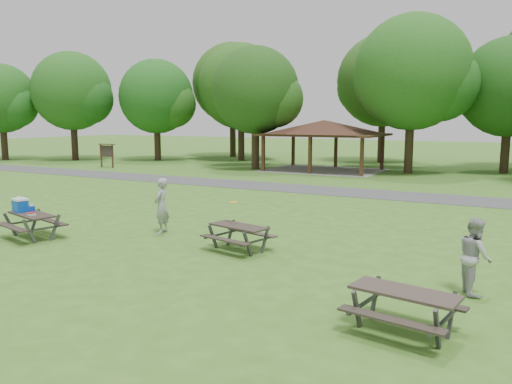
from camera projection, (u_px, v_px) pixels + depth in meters
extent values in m
plane|color=#38691E|center=(162.00, 251.00, 14.66)|extent=(160.00, 160.00, 0.00)
cube|color=#414143|center=(327.00, 191.00, 26.86)|extent=(120.00, 3.20, 0.02)
cube|color=#3D2216|center=(263.00, 154.00, 36.64)|extent=(0.22, 0.22, 2.60)
cube|color=#342213|center=(293.00, 150.00, 41.34)|extent=(0.22, 0.22, 2.60)
cube|color=#392315|center=(310.00, 155.00, 34.90)|extent=(0.22, 0.22, 2.60)
cube|color=#3B2715|center=(336.00, 151.00, 39.61)|extent=(0.22, 0.22, 2.60)
cube|color=#382214|center=(362.00, 157.00, 33.17)|extent=(0.22, 0.22, 2.60)
cube|color=#321B12|center=(382.00, 153.00, 37.88)|extent=(0.22, 0.22, 2.60)
cube|color=#362415|center=(324.00, 135.00, 37.06)|extent=(8.60, 6.60, 0.16)
pyramid|color=#341D14|center=(324.00, 127.00, 36.97)|extent=(7.01, 7.01, 1.00)
cube|color=gray|center=(323.00, 170.00, 37.44)|extent=(8.40, 6.40, 0.03)
cube|color=#3D2516|center=(101.00, 156.00, 39.86)|extent=(0.10, 0.10, 1.80)
cube|color=#341F13|center=(112.00, 156.00, 39.30)|extent=(0.10, 0.10, 1.80)
cube|color=black|center=(107.00, 151.00, 39.53)|extent=(1.40, 0.06, 0.90)
cube|color=#311F13|center=(106.00, 144.00, 39.45)|extent=(1.60, 0.30, 0.06)
cylinder|color=black|center=(75.00, 140.00, 46.68)|extent=(0.60, 0.60, 3.67)
sphere|color=#194D16|center=(72.00, 91.00, 46.02)|extent=(7.20, 7.20, 7.20)
sphere|color=#144614|center=(87.00, 99.00, 45.63)|extent=(4.68, 4.68, 4.68)
sphere|color=#194313|center=(60.00, 97.00, 46.60)|extent=(4.32, 4.32, 4.32)
cylinder|color=black|center=(158.00, 142.00, 46.48)|extent=(0.60, 0.60, 3.32)
sphere|color=#164D17|center=(156.00, 97.00, 45.86)|extent=(6.80, 6.80, 6.80)
sphere|color=#1C4C15|center=(172.00, 104.00, 45.51)|extent=(4.42, 4.42, 4.42)
sphere|color=#194112|center=(144.00, 102.00, 46.40)|extent=(4.08, 4.08, 4.08)
cylinder|color=black|center=(241.00, 140.00, 46.21)|extent=(0.60, 0.60, 3.85)
sphere|color=#1D4A15|center=(241.00, 86.00, 45.50)|extent=(7.80, 7.80, 7.80)
sphere|color=#1A4814|center=(259.00, 95.00, 45.06)|extent=(5.07, 5.07, 5.07)
sphere|color=#184714|center=(225.00, 93.00, 46.14)|extent=(4.68, 4.68, 4.68)
cylinder|color=black|center=(255.00, 146.00, 38.23)|extent=(0.60, 0.60, 3.50)
sphere|color=#173F12|center=(255.00, 90.00, 37.61)|extent=(6.60, 6.60, 6.60)
sphere|color=#1C4814|center=(275.00, 99.00, 37.27)|extent=(4.29, 4.29, 4.29)
sphere|color=#164C15|center=(239.00, 97.00, 38.13)|extent=(3.96, 3.96, 3.96)
cylinder|color=black|center=(409.00, 145.00, 35.21)|extent=(0.60, 0.60, 4.02)
sphere|color=#1A4F16|center=(412.00, 72.00, 34.48)|extent=(8.00, 8.00, 8.00)
sphere|color=#164D16|center=(440.00, 84.00, 34.02)|extent=(5.20, 5.20, 5.20)
sphere|color=#194513|center=(388.00, 82.00, 35.15)|extent=(4.80, 4.80, 4.80)
cylinder|color=black|center=(505.00, 149.00, 35.49)|extent=(0.60, 0.60, 3.43)
sphere|color=#154413|center=(510.00, 87.00, 34.86)|extent=(7.00, 7.00, 7.00)
sphere|color=#144012|center=(487.00, 95.00, 35.42)|extent=(4.20, 4.20, 4.20)
cylinder|color=black|center=(233.00, 135.00, 50.63)|extent=(0.60, 0.60, 4.38)
sphere|color=#1F4614|center=(232.00, 83.00, 49.87)|extent=(8.00, 8.00, 8.00)
sphere|color=#1C4814|center=(250.00, 91.00, 49.40)|extent=(5.20, 5.20, 5.20)
sphere|color=#174213|center=(218.00, 90.00, 50.53)|extent=(4.80, 4.80, 4.80)
cylinder|color=#301D15|center=(381.00, 139.00, 44.05)|extent=(0.60, 0.60, 4.13)
sphere|color=#1D4614|center=(383.00, 81.00, 43.31)|extent=(8.00, 8.00, 8.00)
sphere|color=#1B4B15|center=(405.00, 90.00, 42.85)|extent=(5.20, 5.20, 5.20)
sphere|color=#184F16|center=(365.00, 88.00, 43.98)|extent=(4.80, 4.80, 4.80)
cylinder|color=black|center=(4.00, 142.00, 46.90)|extent=(0.60, 0.60, 3.32)
sphere|color=#174A15|center=(1.00, 98.00, 46.31)|extent=(6.40, 6.40, 6.40)
sphere|color=#164D16|center=(15.00, 105.00, 45.99)|extent=(4.16, 4.16, 4.16)
cube|color=black|center=(32.00, 214.00, 16.11)|extent=(2.06, 1.23, 0.05)
cube|color=#2C2420|center=(12.00, 227.00, 15.69)|extent=(1.94, 0.76, 0.04)
cube|color=black|center=(51.00, 221.00, 16.61)|extent=(1.94, 0.76, 0.04)
cube|color=#3D3D40|center=(10.00, 225.00, 16.37)|extent=(0.16, 0.41, 0.84)
cube|color=#454548|center=(35.00, 221.00, 16.96)|extent=(0.16, 0.41, 0.84)
cube|color=#414244|center=(23.00, 222.00, 16.66)|extent=(0.46, 1.54, 0.05)
cube|color=#464648|center=(29.00, 232.00, 15.37)|extent=(0.16, 0.41, 0.84)
cube|color=#474749|center=(55.00, 228.00, 15.95)|extent=(0.16, 0.41, 0.84)
cube|color=#424345|center=(42.00, 229.00, 15.66)|extent=(0.46, 1.54, 0.05)
cube|color=blue|center=(20.00, 206.00, 16.39)|extent=(0.56, 0.47, 0.38)
cube|color=white|center=(20.00, 199.00, 16.36)|extent=(0.59, 0.50, 0.06)
cylinder|color=white|center=(20.00, 197.00, 16.35)|extent=(0.42, 0.14, 0.03)
cylinder|color=#0C34B9|center=(32.00, 210.00, 16.16)|extent=(0.22, 0.22, 0.23)
cylinder|color=silver|center=(32.00, 205.00, 16.14)|extent=(0.16, 0.16, 0.05)
cube|color=silver|center=(31.00, 214.00, 15.80)|extent=(0.26, 0.26, 0.07)
cube|color=#A91913|center=(31.00, 213.00, 15.80)|extent=(0.27, 0.27, 0.02)
cube|color=#2C251F|center=(239.00, 226.00, 14.59)|extent=(1.91, 1.08, 0.05)
cube|color=#2C2520|center=(225.00, 240.00, 14.18)|extent=(1.81, 0.64, 0.04)
cube|color=#322B24|center=(252.00, 233.00, 15.07)|extent=(1.81, 0.64, 0.04)
cube|color=#3E3E41|center=(213.00, 237.00, 14.80)|extent=(0.14, 0.38, 0.78)
cube|color=#3F3E41|center=(231.00, 233.00, 15.37)|extent=(0.14, 0.38, 0.78)
cube|color=#38383B|center=(222.00, 234.00, 15.08)|extent=(0.38, 1.44, 0.05)
cube|color=#39383B|center=(248.00, 245.00, 13.91)|extent=(0.14, 0.38, 0.78)
cube|color=#454547|center=(265.00, 240.00, 14.47)|extent=(0.14, 0.38, 0.78)
cube|color=#3F3F41|center=(257.00, 241.00, 14.19)|extent=(0.38, 1.44, 0.05)
cube|color=#332A24|center=(404.00, 292.00, 8.94)|extent=(1.98, 1.03, 0.05)
cube|color=#29241E|center=(390.00, 319.00, 8.49)|extent=(1.91, 0.56, 0.04)
cube|color=black|center=(416.00, 299.00, 9.47)|extent=(1.91, 0.56, 0.04)
cube|color=#3F3F42|center=(357.00, 310.00, 9.12)|extent=(0.12, 0.40, 0.82)
cube|color=#3D3D40|center=(375.00, 298.00, 9.74)|extent=(0.12, 0.40, 0.82)
cube|color=#3A3A3C|center=(366.00, 302.00, 9.43)|extent=(0.30, 1.53, 0.05)
cube|color=#38383A|center=(437.00, 330.00, 8.25)|extent=(0.12, 0.40, 0.82)
cube|color=#3C3C3E|center=(451.00, 315.00, 8.87)|extent=(0.12, 0.40, 0.82)
cube|color=#3E3E40|center=(445.00, 321.00, 8.55)|extent=(0.30, 1.53, 0.05)
cylinder|color=gold|center=(234.00, 202.00, 14.91)|extent=(0.37, 0.37, 0.02)
imported|color=#959597|center=(162.00, 206.00, 16.81)|extent=(0.60, 0.77, 1.88)
imported|color=#A4A4A7|center=(475.00, 256.00, 10.96)|extent=(0.92, 1.02, 1.71)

